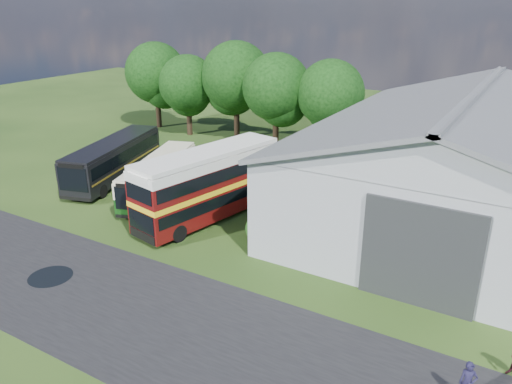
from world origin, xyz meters
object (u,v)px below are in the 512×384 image
Objects in this scene: bus_maroon_double at (209,185)px; visitor_a at (468,383)px; bus_green_single at (159,176)px; bus_dark_single at (114,159)px; storage_shed at (469,153)px.

bus_maroon_double is 18.94m from visitor_a.
bus_green_single is 5.44m from bus_dark_single.
visitor_a is at bearing -14.82° from bus_maroon_double.
bus_maroon_double is at bearing -34.04° from bus_green_single.
bus_maroon_double is at bearing 138.31° from visitor_a.
storage_shed is at bearing 44.15° from bus_maroon_double.
storage_shed is at bearing 1.96° from bus_green_single.
storage_shed reaches higher than bus_green_single.
storage_shed is 2.30× the size of bus_maroon_double.
storage_shed is 25.50m from bus_dark_single.
storage_shed is 2.48× the size of bus_green_single.
bus_maroon_double is 0.96× the size of bus_dark_single.
storage_shed is at bearing 84.95° from visitor_a.
bus_green_single is at bearing -25.88° from bus_dark_single.
storage_shed is 15.12× the size of visitor_a.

